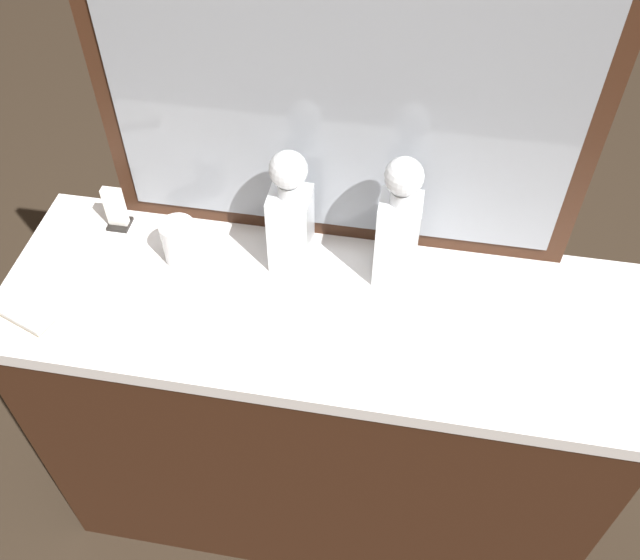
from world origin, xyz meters
The scene contains 8 objects.
ground_plane centered at (0.00, 0.00, 0.00)m, with size 6.00×6.00×0.00m, color #2D2319.
dresser centered at (0.00, 0.00, 0.47)m, with size 1.40×0.48×0.93m.
dresser_mirror centered at (0.00, 0.22, 1.30)m, with size 1.02×0.03×0.73m.
crystal_decanter_rear centered at (0.14, 0.12, 1.06)m, with size 0.09×0.09×0.32m.
crystal_decanter_right centered at (-0.09, 0.12, 1.05)m, with size 0.09×0.09×0.30m.
crystal_tumbler_left centered at (-0.33, 0.08, 0.98)m, with size 0.08×0.08×0.10m.
silver_brush_front centered at (-0.60, -0.14, 0.94)m, with size 0.15×0.10×0.02m.
napkin_holder centered at (-0.51, 0.16, 0.98)m, with size 0.05×0.05×0.11m.
Camera 1 is at (0.17, -0.95, 2.09)m, focal length 39.63 mm.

